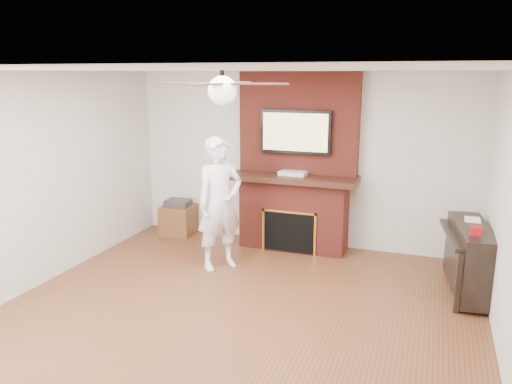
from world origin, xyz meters
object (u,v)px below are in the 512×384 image
(person, at_px, (220,204))
(piano, at_px, (470,257))
(side_table, at_px, (179,218))
(fireplace, at_px, (296,180))

(person, relative_size, piano, 1.34)
(person, xyz_separation_m, side_table, (-1.18, 1.04, -0.60))
(side_table, relative_size, piano, 0.43)
(person, height_order, side_table, person)
(person, relative_size, side_table, 3.10)
(side_table, height_order, piano, piano)
(side_table, bearing_deg, person, -44.74)
(piano, bearing_deg, side_table, 161.26)
(fireplace, xyz_separation_m, side_table, (-1.87, -0.07, -0.74))
(fireplace, distance_m, person, 1.31)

